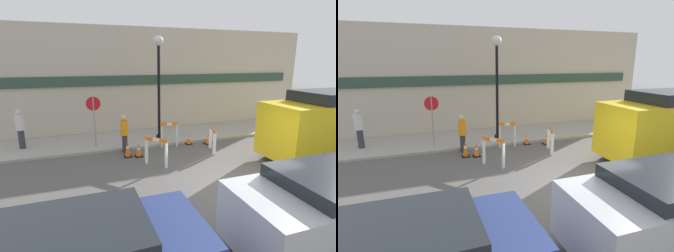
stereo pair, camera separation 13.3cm
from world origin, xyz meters
TOP-DOWN VIEW (x-y plane):
  - ground_plane at (0.00, 0.00)m, footprint 60.00×60.00m
  - sidewalk_slab at (0.00, 5.98)m, footprint 18.00×2.96m
  - storefront_facade at (0.00, 7.53)m, footprint 18.00×0.22m
  - streetlamp_post at (-0.99, 5.18)m, footprint 0.44×0.44m
  - stop_sign at (-3.94, 5.13)m, footprint 0.60×0.06m
  - barricade_0 at (-0.78, 4.35)m, footprint 0.77×0.25m
  - barricade_1 at (-1.99, 2.40)m, footprint 0.71×0.75m
  - barricade_2 at (0.75, 3.16)m, footprint 0.39×0.90m
  - traffic_cone_0 at (-2.80, 3.68)m, footprint 0.30×0.30m
  - traffic_cone_1 at (-2.38, 3.56)m, footprint 0.30×0.30m
  - traffic_cone_2 at (1.06, 4.14)m, footprint 0.30×0.30m
  - traffic_cone_3 at (0.20, 4.40)m, footprint 0.30×0.30m
  - person_worker at (-2.81, 4.25)m, footprint 0.39×0.39m
  - person_pedestrian at (-6.95, 5.91)m, footprint 0.45×0.45m
  - parked_car_1 at (0.09, -3.00)m, footprint 4.23×2.01m
  - work_van at (4.71, 0.87)m, footprint 5.58×2.26m

SIDE VIEW (x-z plane):
  - ground_plane at x=0.00m, z-range 0.00..0.00m
  - sidewalk_slab at x=0.00m, z-range 0.00..0.11m
  - traffic_cone_2 at x=1.06m, z-range -0.01..0.48m
  - traffic_cone_3 at x=0.20m, z-range -0.01..0.49m
  - traffic_cone_1 at x=-2.38m, z-range -0.01..0.56m
  - traffic_cone_0 at x=-2.80m, z-range -0.01..0.69m
  - barricade_2 at x=0.75m, z-range 0.05..1.08m
  - barricade_1 at x=-1.99m, z-range 0.05..1.13m
  - barricade_0 at x=-0.78m, z-range 0.03..1.16m
  - person_worker at x=-2.81m, z-range 0.07..1.68m
  - parked_car_1 at x=0.09m, z-range 0.11..1.84m
  - person_pedestrian at x=-6.95m, z-range 0.18..1.88m
  - work_van at x=4.71m, z-range 0.11..2.81m
  - stop_sign at x=-3.94m, z-range 0.49..2.70m
  - storefront_facade at x=0.00m, z-range 0.00..5.50m
  - streetlamp_post at x=-0.99m, z-range 0.81..5.56m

